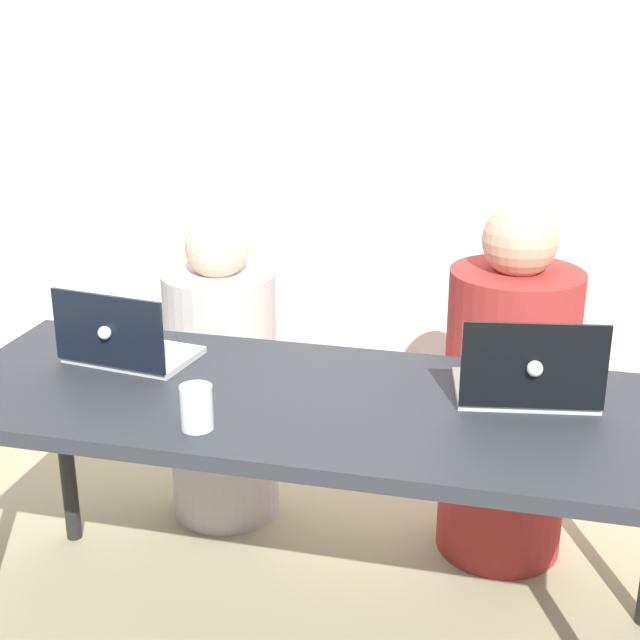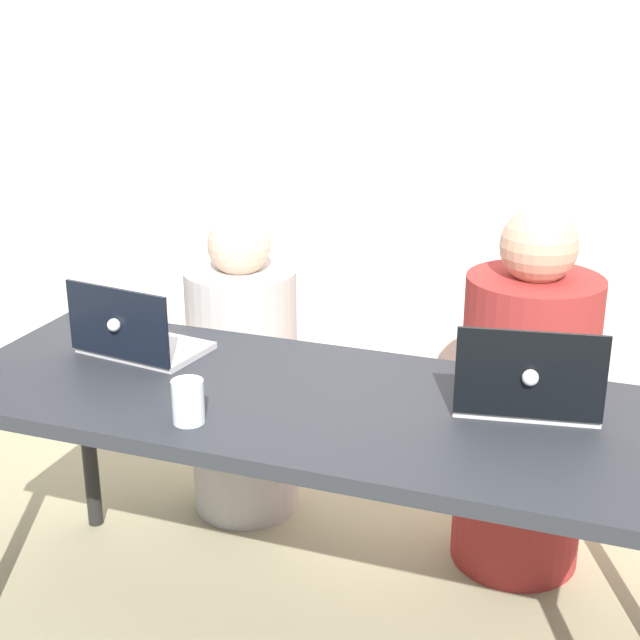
{
  "view_description": "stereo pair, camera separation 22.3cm",
  "coord_description": "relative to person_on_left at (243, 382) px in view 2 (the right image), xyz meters",
  "views": [
    {
      "loc": [
        0.5,
        -1.97,
        1.68
      ],
      "look_at": [
        0.0,
        0.07,
        0.93
      ],
      "focal_mm": 50.0,
      "sensor_mm": 36.0,
      "label": 1
    },
    {
      "loc": [
        0.72,
        -1.9,
        1.68
      ],
      "look_at": [
        0.0,
        0.07,
        0.93
      ],
      "focal_mm": 50.0,
      "sensor_mm": 36.0,
      "label": 2
    }
  ],
  "objects": [
    {
      "name": "ground_plane",
      "position": [
        0.47,
        -0.6,
        -0.47
      ],
      "size": [
        12.0,
        12.0,
        0.0
      ],
      "primitive_type": "plane",
      "color": "gray"
    },
    {
      "name": "back_wall",
      "position": [
        0.47,
        0.84,
        0.85
      ],
      "size": [
        4.93,
        0.1,
        2.63
      ],
      "primitive_type": "cube",
      "color": "silver",
      "rests_on": "ground"
    },
    {
      "name": "desk",
      "position": [
        0.47,
        -0.6,
        0.22
      ],
      "size": [
        1.9,
        0.71,
        0.75
      ],
      "color": "#282B30",
      "rests_on": "ground"
    },
    {
      "name": "person_on_left",
      "position": [
        0.0,
        0.0,
        0.0
      ],
      "size": [
        0.4,
        0.4,
        1.05
      ],
      "rotation": [
        0.0,
        0.0,
        3.24
      ],
      "color": "#B2ABA8",
      "rests_on": "ground"
    },
    {
      "name": "person_on_right",
      "position": [
        0.93,
        0.0,
        0.04
      ],
      "size": [
        0.47,
        0.47,
        1.14
      ],
      "rotation": [
        0.0,
        0.0,
        2.92
      ],
      "color": "maroon",
      "rests_on": "ground"
    },
    {
      "name": "laptop_back_right",
      "position": [
        0.98,
        -0.49,
        0.33
      ],
      "size": [
        0.38,
        0.3,
        0.23
      ],
      "rotation": [
        0.0,
        0.0,
        3.31
      ],
      "color": "silver",
      "rests_on": "desk"
    },
    {
      "name": "laptop_back_left",
      "position": [
        -0.09,
        -0.5,
        0.33
      ],
      "size": [
        0.36,
        0.27,
        0.22
      ],
      "rotation": [
        0.0,
        0.0,
        3.0
      ],
      "color": "#B6B4B9",
      "rests_on": "desk"
    },
    {
      "name": "water_glass_left",
      "position": [
        0.25,
        -0.83,
        0.33
      ],
      "size": [
        0.08,
        0.08,
        0.11
      ],
      "color": "silver",
      "rests_on": "desk"
    }
  ]
}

